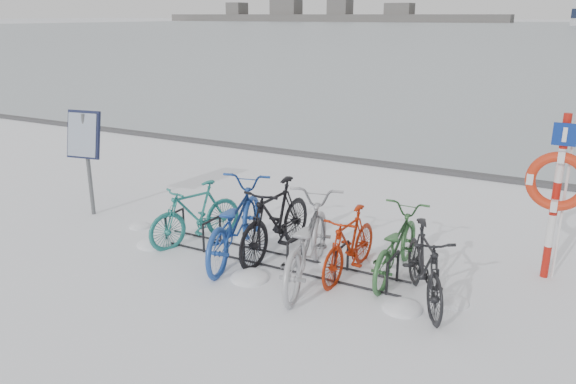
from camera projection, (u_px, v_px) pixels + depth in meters
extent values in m
plane|color=white|center=(273.00, 261.00, 8.21)|extent=(900.00, 900.00, 0.00)
cube|color=#3F3F42|center=(397.00, 166.00, 13.15)|extent=(400.00, 0.25, 0.10)
cylinder|color=black|center=(166.00, 230.00, 8.77)|extent=(0.04, 0.04, 0.44)
cylinder|color=black|center=(184.00, 221.00, 9.14)|extent=(0.04, 0.04, 0.44)
cylinder|color=black|center=(174.00, 213.00, 8.89)|extent=(0.04, 0.44, 0.04)
cylinder|color=black|center=(203.00, 238.00, 8.44)|extent=(0.04, 0.04, 0.44)
cylinder|color=black|center=(220.00, 229.00, 8.81)|extent=(0.04, 0.04, 0.44)
cylinder|color=black|center=(211.00, 220.00, 8.56)|extent=(0.04, 0.44, 0.04)
cylinder|color=black|center=(244.00, 247.00, 8.12)|extent=(0.04, 0.04, 0.44)
cylinder|color=black|center=(259.00, 237.00, 8.49)|extent=(0.04, 0.04, 0.44)
cylinder|color=black|center=(252.00, 228.00, 8.24)|extent=(0.04, 0.44, 0.04)
cylinder|color=black|center=(288.00, 257.00, 7.80)|extent=(0.04, 0.04, 0.44)
cylinder|color=black|center=(302.00, 246.00, 8.17)|extent=(0.04, 0.04, 0.44)
cylinder|color=black|center=(295.00, 237.00, 7.91)|extent=(0.04, 0.44, 0.04)
cylinder|color=black|center=(335.00, 268.00, 7.47)|extent=(0.04, 0.04, 0.44)
cylinder|color=black|center=(348.00, 256.00, 7.84)|extent=(0.04, 0.04, 0.44)
cylinder|color=black|center=(342.00, 247.00, 7.59)|extent=(0.04, 0.44, 0.04)
cylinder|color=black|center=(387.00, 279.00, 7.15)|extent=(0.04, 0.04, 0.44)
cylinder|color=black|center=(398.00, 266.00, 7.52)|extent=(0.04, 0.04, 0.44)
cylinder|color=black|center=(393.00, 257.00, 7.27)|extent=(0.04, 0.44, 0.04)
cylinder|color=black|center=(265.00, 265.00, 8.02)|extent=(4.00, 0.03, 0.03)
cylinder|color=black|center=(280.00, 254.00, 8.39)|extent=(4.00, 0.03, 0.03)
cylinder|color=#595B5E|center=(88.00, 165.00, 9.86)|extent=(0.07, 0.07, 1.82)
cube|color=black|center=(84.00, 134.00, 9.67)|extent=(0.66, 0.34, 0.82)
cube|color=#8C99AD|center=(82.00, 135.00, 9.64)|extent=(0.59, 0.26, 0.73)
cylinder|color=#AC170D|center=(546.00, 261.00, 7.65)|extent=(0.10, 0.10, 0.45)
cylinder|color=silver|center=(551.00, 231.00, 7.51)|extent=(0.10, 0.10, 0.45)
cylinder|color=#AC170D|center=(555.00, 199.00, 7.37)|extent=(0.10, 0.10, 0.45)
cylinder|color=silver|center=(560.00, 165.00, 7.24)|extent=(0.10, 0.10, 0.45)
cylinder|color=#AC170D|center=(566.00, 131.00, 7.10)|extent=(0.10, 0.10, 0.45)
torus|color=red|center=(558.00, 182.00, 7.22)|extent=(0.79, 0.13, 0.79)
cube|color=navy|center=(565.00, 134.00, 7.04)|extent=(0.29, 0.03, 0.29)
cylinder|color=silver|center=(575.00, 129.00, 7.09)|extent=(0.04, 0.04, 4.10)
cube|color=#4A4A4A|center=(321.00, 18.00, 280.17)|extent=(180.00, 12.00, 3.50)
cube|color=#4A4A4A|center=(269.00, 10.00, 292.53)|extent=(24.00, 10.00, 8.00)
cube|color=#4A4A4A|center=(379.00, 11.00, 265.69)|extent=(20.00, 10.00, 6.00)
imported|color=#21746E|center=(196.00, 212.00, 8.78)|extent=(1.03, 1.70, 0.99)
imported|color=#1C4193|center=(234.00, 219.00, 8.23)|extent=(1.24, 2.30, 1.14)
imported|color=black|center=(276.00, 217.00, 8.29)|extent=(0.63, 1.94, 1.16)
imported|color=#A0A1A7|center=(306.00, 239.00, 7.49)|extent=(1.22, 2.31, 1.15)
imported|color=#A32309|center=(350.00, 241.00, 7.66)|extent=(0.54, 1.62, 0.96)
imported|color=#305F32|center=(396.00, 242.00, 7.66)|extent=(0.65, 1.82, 0.95)
imported|color=black|center=(425.00, 263.00, 6.92)|extent=(1.23, 1.71, 1.02)
ellipsoid|color=white|center=(385.00, 260.00, 8.21)|extent=(0.52, 0.52, 0.18)
ellipsoid|color=white|center=(453.00, 303.00, 7.00)|extent=(0.41, 0.41, 0.14)
ellipsoid|color=white|center=(140.00, 227.00, 9.51)|extent=(0.36, 0.36, 0.13)
ellipsoid|color=white|center=(250.00, 278.00, 7.66)|extent=(0.54, 0.54, 0.19)
ellipsoid|color=white|center=(329.00, 262.00, 8.18)|extent=(0.36, 0.36, 0.13)
ellipsoid|color=white|center=(250.00, 239.00, 9.00)|extent=(0.50, 0.50, 0.17)
ellipsoid|color=white|center=(155.00, 245.00, 8.78)|extent=(0.55, 0.55, 0.19)
ellipsoid|color=white|center=(402.00, 309.00, 6.87)|extent=(0.51, 0.51, 0.18)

